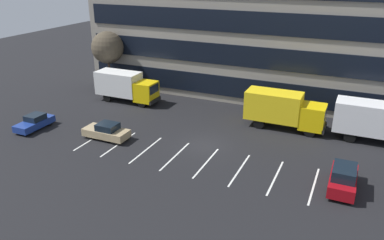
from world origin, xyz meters
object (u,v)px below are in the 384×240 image
Objects in this scene: sedan_navy at (35,122)px; box_truck_yellow at (126,85)px; box_truck_blue at (378,121)px; box_truck_yellow_all at (283,109)px; suv_maroon at (343,178)px; sedan_tan at (107,131)px; bare_tree at (107,48)px.

box_truck_yellow is at bearing 70.60° from sedan_navy.
box_truck_yellow is at bearing 179.79° from box_truck_blue.
box_truck_yellow_all is at bearing -178.10° from box_truck_blue.
suv_maroon is (6.24, -9.32, -1.08)m from box_truck_yellow_all.
bare_tree is at bearing 124.03° from sedan_tan.
box_truck_blue is at bearing -5.69° from bare_tree.
sedan_tan is at bearing 6.94° from sedan_navy.
bare_tree is at bearing 145.50° from box_truck_yellow.
box_truck_blue reaches higher than sedan_navy.
bare_tree reaches higher than box_truck_yellow_all.
sedan_navy is (-28.01, -0.69, -0.25)m from suv_maroon.
box_truck_yellow_all is at bearing 24.70° from sedan_navy.
suv_maroon is 31.64m from bare_tree.
bare_tree is at bearing 174.31° from box_truck_blue.
sedan_navy is at bearing -155.30° from box_truck_yellow_all.
sedan_tan is (-14.04, -9.07, -1.27)m from box_truck_yellow_all.
box_truck_yellow is at bearing 158.30° from suv_maroon.
box_truck_yellow_all reaches higher than sedan_tan.
sedan_navy is at bearing -109.40° from box_truck_yellow.
box_truck_yellow is 6.26m from bare_tree.
sedan_tan is at bearing -147.14° from box_truck_yellow_all.
suv_maroon is 28.02m from sedan_navy.
box_truck_yellow reaches higher than sedan_navy.
box_truck_blue is 1.84× the size of suv_maroon.
sedan_tan is at bearing 179.30° from suv_maroon.
box_truck_blue reaches higher than box_truck_yellow.
box_truck_yellow is 0.96× the size of box_truck_blue.
box_truck_yellow_all is 1.80× the size of sedan_tan.
sedan_navy is (-30.02, -10.29, -1.35)m from box_truck_blue.
suv_maroon is 20.29m from sedan_tan.
sedan_navy is 0.93× the size of sedan_tan.
box_truck_yellow_all is at bearing -8.44° from bare_tree.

